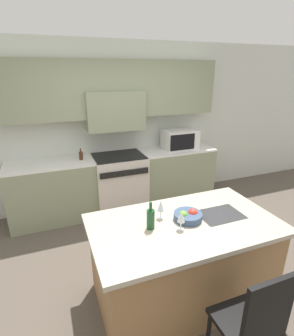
% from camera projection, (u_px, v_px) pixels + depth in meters
% --- Properties ---
extents(ground_plane, '(10.00, 10.00, 0.00)m').
position_uv_depth(ground_plane, '(160.00, 274.00, 3.07)').
color(ground_plane, brown).
extents(back_cabinetry, '(10.00, 0.46, 2.70)m').
position_uv_depth(back_cabinetry, '(112.00, 113.00, 4.25)').
color(back_cabinetry, silver).
rests_on(back_cabinetry, ground_plane).
extents(back_counter, '(3.40, 0.62, 0.95)m').
position_uv_depth(back_counter, '(119.00, 182.00, 4.42)').
color(back_counter, gray).
rests_on(back_counter, ground_plane).
extents(range_stove, '(0.83, 0.70, 0.95)m').
position_uv_depth(range_stove, '(119.00, 182.00, 4.40)').
color(range_stove, beige).
rests_on(range_stove, ground_plane).
extents(microwave, '(0.58, 0.40, 0.33)m').
position_uv_depth(microwave, '(180.00, 139.00, 4.57)').
color(microwave, silver).
rests_on(microwave, back_counter).
extents(kitchen_island, '(1.79, 1.02, 0.89)m').
position_uv_depth(kitchen_island, '(183.00, 260.00, 2.64)').
color(kitchen_island, olive).
rests_on(kitchen_island, ground_plane).
extents(island_chair, '(0.42, 0.40, 1.01)m').
position_uv_depth(island_chair, '(254.00, 321.00, 1.88)').
color(island_chair, black).
rests_on(island_chair, ground_plane).
extents(wine_bottle, '(0.07, 0.07, 0.26)m').
position_uv_depth(wine_bottle, '(151.00, 219.00, 2.36)').
color(wine_bottle, '#194723').
rests_on(wine_bottle, kitchen_island).
extents(wine_glass_near, '(0.07, 0.07, 0.19)m').
position_uv_depth(wine_glass_near, '(181.00, 217.00, 2.32)').
color(wine_glass_near, white).
rests_on(wine_glass_near, kitchen_island).
extents(wine_glass_far, '(0.07, 0.07, 0.19)m').
position_uv_depth(wine_glass_far, '(161.00, 206.00, 2.51)').
color(wine_glass_far, white).
rests_on(wine_glass_far, kitchen_island).
extents(fruit_bowl, '(0.27, 0.27, 0.11)m').
position_uv_depth(fruit_bowl, '(188.00, 216.00, 2.52)').
color(fruit_bowl, '#384C6B').
rests_on(fruit_bowl, kitchen_island).
extents(oil_bottle_on_counter, '(0.06, 0.06, 0.18)m').
position_uv_depth(oil_bottle_on_counter, '(81.00, 155.00, 4.02)').
color(oil_bottle_on_counter, '#422314').
rests_on(oil_bottle_on_counter, back_counter).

